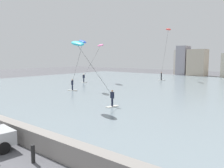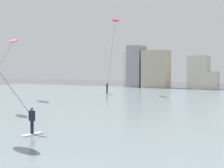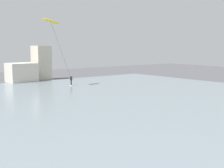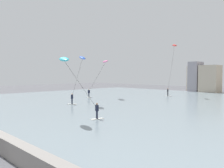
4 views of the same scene
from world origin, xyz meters
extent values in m
cube|color=gray|center=(0.00, 30.73, 0.05)|extent=(84.00, 52.00, 0.10)
cube|color=beige|center=(-16.17, 59.85, 3.39)|extent=(3.71, 2.21, 6.77)
cube|color=gray|center=(-15.08, 58.34, 3.92)|extent=(2.61, 3.97, 7.84)
cube|color=#B7A893|center=(-11.03, 57.85, 3.43)|extent=(4.48, 3.97, 6.86)
cube|color=beige|center=(-3.30, 57.76, 2.90)|extent=(3.32, 3.69, 5.80)
cube|color=beige|center=(-1.49, 57.00, 1.57)|extent=(3.26, 2.37, 3.14)
cube|color=silver|center=(-4.18, 14.39, 0.13)|extent=(0.70, 1.46, 0.06)
cylinder|color=#191E33|center=(-4.18, 14.39, 0.55)|extent=(0.20, 0.20, 0.78)
cube|color=#191E33|center=(-4.18, 14.39, 1.24)|extent=(0.38, 0.28, 0.60)
sphere|color=#9E7051|center=(-4.18, 14.39, 1.65)|extent=(0.20, 0.20, 0.20)
cylinder|color=#333333|center=(-5.24, 13.17, 3.59)|extent=(2.15, 2.47, 4.81)
ellipsoid|color=pink|center=(-19.68, 30.03, 7.07)|extent=(3.23, 2.77, 0.66)
cube|color=silver|center=(-12.50, 40.80, 0.13)|extent=(1.44, 1.05, 0.06)
cylinder|color=black|center=(-12.50, 40.80, 0.55)|extent=(0.20, 0.20, 0.78)
cube|color=black|center=(-12.50, 40.80, 1.24)|extent=(0.35, 0.40, 0.60)
sphere|color=#9E7051|center=(-12.50, 40.80, 1.65)|extent=(0.20, 0.20, 0.20)
cylinder|color=#333333|center=(-12.19, 41.48, 5.77)|extent=(0.65, 1.40, 9.17)
ellipsoid|color=red|center=(-11.88, 42.17, 10.51)|extent=(2.26, 2.36, 0.78)
camera|label=1|loc=(9.72, -2.77, 4.91)|focal=37.26mm
camera|label=2|loc=(8.81, -1.47, 4.26)|focal=54.44mm
camera|label=3|loc=(-7.41, 2.83, 6.64)|focal=51.92mm
camera|label=4|loc=(13.70, -1.12, 4.69)|focal=37.84mm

